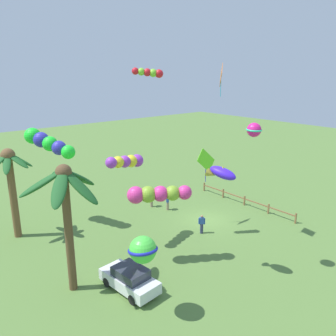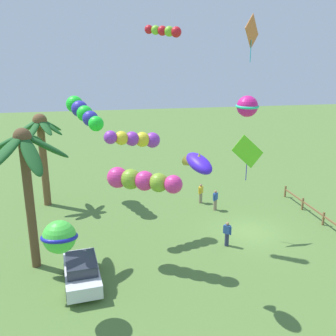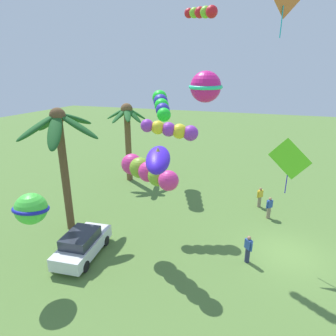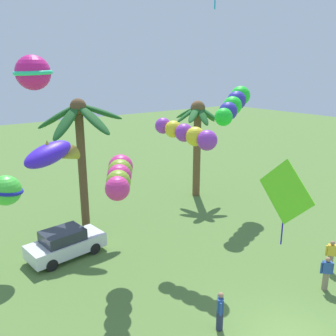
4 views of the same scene
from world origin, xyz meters
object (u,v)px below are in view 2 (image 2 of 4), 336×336
at_px(kite_tube_3, 135,139).
at_px(kite_tube_4, 164,31).
at_px(spectator_0, 201,193).
at_px(kite_diamond_5, 247,152).
at_px(kite_diamond_0, 252,32).
at_px(kite_ball_2, 247,106).
at_px(palm_tree_0, 25,163).
at_px(parked_car_0, 82,271).
at_px(palm_tree_1, 42,140).
at_px(spectator_2, 215,200).
at_px(kite_fish_7, 198,163).
at_px(kite_tube_6, 141,180).
at_px(kite_ball_1, 59,237).
at_px(spectator_1, 227,234).
at_px(kite_tube_8, 83,112).

bearing_deg(kite_tube_3, kite_tube_4, -107.13).
bearing_deg(spectator_0, kite_diamond_5, -168.71).
height_order(kite_diamond_0, kite_ball_2, kite_diamond_0).
xyz_separation_m(palm_tree_0, parked_car_0, (-2.32, -2.59, -5.25)).
bearing_deg(palm_tree_1, kite_tube_4, -130.31).
relative_size(spectator_2, kite_fish_7, 0.75).
xyz_separation_m(kite_ball_2, kite_tube_4, (7.70, 2.04, 3.29)).
relative_size(parked_car_0, kite_tube_6, 1.06).
xyz_separation_m(kite_ball_2, kite_diamond_5, (6.71, -3.00, -3.76)).
distance_m(palm_tree_0, kite_ball_2, 11.68).
height_order(parked_car_0, kite_diamond_5, kite_diamond_5).
distance_m(parked_car_0, kite_tube_4, 13.85).
height_order(parked_car_0, kite_ball_1, kite_ball_1).
distance_m(palm_tree_0, kite_fish_7, 9.22).
height_order(palm_tree_0, kite_diamond_5, palm_tree_0).
bearing_deg(spectator_2, kite_tube_4, 126.55).
bearing_deg(kite_tube_6, kite_ball_1, 134.01).
distance_m(palm_tree_0, parked_car_0, 6.30).
relative_size(kite_ball_1, kite_diamond_5, 0.64).
bearing_deg(kite_tube_6, kite_tube_4, -30.10).
bearing_deg(kite_diamond_0, kite_fish_7, 134.12).
distance_m(palm_tree_0, spectator_0, 14.70).
bearing_deg(spectator_1, kite_diamond_0, -162.43).
bearing_deg(spectator_1, parked_car_0, 106.11).
bearing_deg(kite_ball_2, parked_car_0, 67.44).
bearing_deg(kite_diamond_5, kite_ball_2, 155.92).
distance_m(palm_tree_0, kite_tube_6, 6.07).
bearing_deg(spectator_1, spectator_0, -2.54).
xyz_separation_m(kite_tube_3, kite_tube_4, (-0.54, -1.77, 6.27)).
xyz_separation_m(spectator_0, kite_tube_8, (2.22, 8.79, 6.38)).
bearing_deg(kite_ball_2, kite_tube_6, 40.97).
xyz_separation_m(kite_diamond_0, kite_fish_7, (-3.53, 3.64, -5.65)).
height_order(palm_tree_1, kite_tube_4, kite_tube_4).
bearing_deg(palm_tree_1, kite_ball_1, -170.72).
relative_size(kite_diamond_0, kite_ball_1, 1.27).
distance_m(palm_tree_1, spectator_0, 12.92).
bearing_deg(kite_tube_4, kite_fish_7, -177.98).
relative_size(palm_tree_1, kite_fish_7, 3.39).
xyz_separation_m(kite_diamond_0, kite_ball_2, (-4.40, 1.84, -3.10)).
height_order(kite_diamond_0, kite_tube_4, kite_diamond_0).
xyz_separation_m(kite_ball_2, kite_tube_6, (4.49, 3.90, -4.43)).
bearing_deg(kite_ball_2, spectator_1, -15.06).
bearing_deg(spectator_1, kite_ball_2, 164.94).
xyz_separation_m(palm_tree_1, spectator_1, (-9.09, -11.67, -4.39)).
bearing_deg(kite_tube_8, kite_diamond_0, -139.95).
bearing_deg(kite_tube_6, spectator_0, -34.84).
relative_size(spectator_0, kite_ball_2, 1.55).
bearing_deg(parked_car_0, kite_diamond_0, -81.26).
height_order(palm_tree_1, kite_fish_7, kite_fish_7).
height_order(palm_tree_1, kite_tube_6, palm_tree_1).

